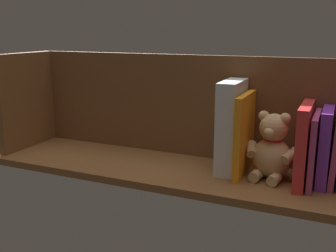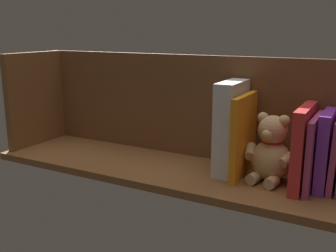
{
  "view_description": "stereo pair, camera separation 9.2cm",
  "coord_description": "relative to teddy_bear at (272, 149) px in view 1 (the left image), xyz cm",
  "views": [
    {
      "loc": [
        -46.8,
        106.05,
        41.01
      ],
      "look_at": [
        0.0,
        0.0,
        12.7
      ],
      "focal_mm": 42.4,
      "sensor_mm": 36.0,
      "label": 1
    },
    {
      "loc": [
        -55.08,
        102.0,
        41.01
      ],
      "look_at": [
        0.0,
        0.0,
        12.7
      ],
      "focal_mm": 42.4,
      "sensor_mm": 36.0,
      "label": 2
    }
  ],
  "objects": [
    {
      "name": "ground_plane",
      "position": [
        30.61,
        2.74,
        -9.48
      ],
      "size": [
        113.44,
        31.4,
        2.2
      ],
      "primitive_type": "cube",
      "color": "brown"
    },
    {
      "name": "shelf_back_panel",
      "position": [
        30.61,
        -10.71,
        8.22
      ],
      "size": [
        113.44,
        1.5,
        33.2
      ],
      "primitive_type": "cube",
      "color": "brown",
      "rests_on": "ground_plane"
    },
    {
      "name": "shelf_side_divider",
      "position": [
        85.32,
        2.74,
        8.22
      ],
      "size": [
        2.4,
        25.4,
        33.2
      ],
      "primitive_type": "cube",
      "color": "brown",
      "rests_on": "ground_plane"
    },
    {
      "name": "book_1",
      "position": [
        -16.24,
        -2.21,
        1.08
      ],
      "size": [
        2.03,
        14.69,
        18.96
      ],
      "primitive_type": "cube",
      "rotation": [
        0.0,
        -0.03,
        0.0
      ],
      "color": "#B23F72",
      "rests_on": "ground_plane"
    },
    {
      "name": "book_2",
      "position": [
        -13.6,
        -1.9,
        1.92
      ],
      "size": [
        2.77,
        15.32,
        20.61
      ],
      "primitive_type": "cube",
      "color": "purple",
      "rests_on": "ground_plane"
    },
    {
      "name": "book_3",
      "position": [
        -10.98,
        -0.28,
        1.32
      ],
      "size": [
        1.44,
        18.56,
        19.4
      ],
      "primitive_type": "cube",
      "color": "#B23F72",
      "rests_on": "ground_plane"
    },
    {
      "name": "book_4",
      "position": [
        -8.32,
        0.18,
        2.55
      ],
      "size": [
        2.87,
        19.48,
        21.86
      ],
      "primitive_type": "cube",
      "color": "red",
      "rests_on": "ground_plane"
    },
    {
      "name": "teddy_bear",
      "position": [
        0.0,
        0.0,
        0.0
      ],
      "size": [
        15.27,
        13.34,
        19.04
      ],
      "rotation": [
        0.0,
        0.0,
        -0.16
      ],
      "color": "tan",
      "rests_on": "ground_plane"
    },
    {
      "name": "book_5",
      "position": [
        8.06,
        -0.39,
        3.36
      ],
      "size": [
        1.94,
        18.33,
        23.48
      ],
      "primitive_type": "cube",
      "color": "orange",
      "rests_on": "ground_plane"
    },
    {
      "name": "dictionary_thick_white",
      "position": [
        12.28,
        -1.56,
        5.03
      ],
      "size": [
        5.46,
        15.78,
        26.83
      ],
      "primitive_type": "cube",
      "color": "silver",
      "rests_on": "ground_plane"
    }
  ]
}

